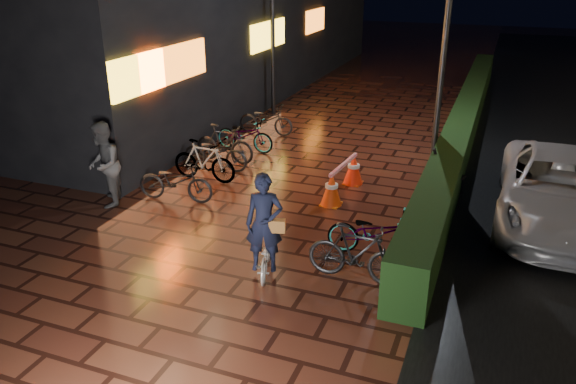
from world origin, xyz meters
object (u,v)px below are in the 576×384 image
at_px(traffic_barrier, 343,178).
at_px(bystander_person, 104,165).
at_px(cyclist, 265,238).
at_px(cart_assembly, 449,170).
at_px(van, 561,190).

bearing_deg(traffic_barrier, bystander_person, -152.05).
relative_size(cyclist, cart_assembly, 1.61).
height_order(traffic_barrier, cart_assembly, cart_assembly).
bearing_deg(cart_assembly, van, -17.69).
height_order(cyclist, traffic_barrier, cyclist).
distance_m(bystander_person, van, 9.50).
height_order(cyclist, cart_assembly, cyclist).
height_order(van, cyclist, cyclist).
bearing_deg(traffic_barrier, van, 1.35).
bearing_deg(cart_assembly, traffic_barrier, -159.78).
distance_m(van, traffic_barrier, 4.52).
bearing_deg(cart_assembly, cyclist, -117.99).
bearing_deg(cyclist, traffic_barrier, 86.14).
distance_m(bystander_person, cyclist, 4.61).
bearing_deg(cyclist, bystander_person, 161.92).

